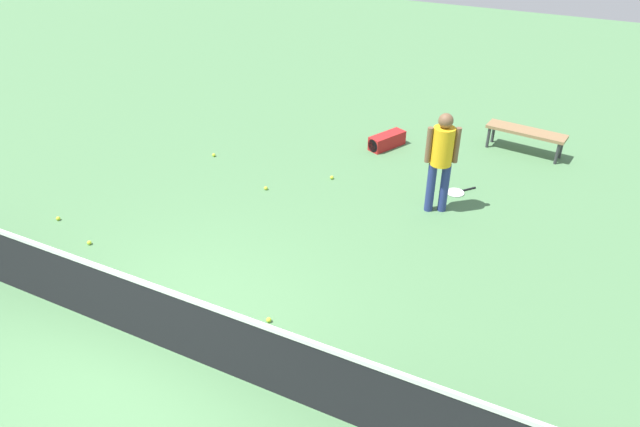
# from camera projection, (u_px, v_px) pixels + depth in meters

# --- Properties ---
(ground_plane) EXTENTS (40.00, 40.00, 0.00)m
(ground_plane) POSITION_uv_depth(u_px,v_px,m) (161.00, 346.00, 6.78)
(ground_plane) COLOR #4C7A4C
(court_net) EXTENTS (10.09, 0.09, 1.07)m
(court_net) POSITION_uv_depth(u_px,v_px,m) (154.00, 314.00, 6.51)
(court_net) COLOR #4C4C51
(court_net) RESTS_ON ground_plane
(player_near_side) EXTENTS (0.51, 0.45, 1.70)m
(player_near_side) POSITION_uv_depth(u_px,v_px,m) (442.00, 155.00, 8.87)
(player_near_side) COLOR navy
(player_near_side) RESTS_ON ground_plane
(tennis_racket_near_player) EXTENTS (0.51, 0.56, 0.03)m
(tennis_racket_near_player) POSITION_uv_depth(u_px,v_px,m) (457.00, 192.00, 9.88)
(tennis_racket_near_player) COLOR white
(tennis_racket_near_player) RESTS_ON ground_plane
(tennis_ball_near_player) EXTENTS (0.07, 0.07, 0.07)m
(tennis_ball_near_player) POSITION_uv_depth(u_px,v_px,m) (214.00, 155.00, 11.08)
(tennis_ball_near_player) COLOR #C6E033
(tennis_ball_near_player) RESTS_ON ground_plane
(tennis_ball_by_net) EXTENTS (0.07, 0.07, 0.07)m
(tennis_ball_by_net) POSITION_uv_depth(u_px,v_px,m) (332.00, 177.00, 10.30)
(tennis_ball_by_net) COLOR #C6E033
(tennis_ball_by_net) RESTS_ON ground_plane
(tennis_ball_midcourt) EXTENTS (0.07, 0.07, 0.07)m
(tennis_ball_midcourt) POSITION_uv_depth(u_px,v_px,m) (266.00, 188.00, 9.96)
(tennis_ball_midcourt) COLOR #C6E033
(tennis_ball_midcourt) RESTS_ON ground_plane
(tennis_ball_baseline) EXTENTS (0.07, 0.07, 0.07)m
(tennis_ball_baseline) POSITION_uv_depth(u_px,v_px,m) (89.00, 243.00, 8.55)
(tennis_ball_baseline) COLOR #C6E033
(tennis_ball_baseline) RESTS_ON ground_plane
(tennis_ball_stray_left) EXTENTS (0.07, 0.07, 0.07)m
(tennis_ball_stray_left) POSITION_uv_depth(u_px,v_px,m) (58.00, 218.00, 9.12)
(tennis_ball_stray_left) COLOR #C6E033
(tennis_ball_stray_left) RESTS_ON ground_plane
(tennis_ball_stray_right) EXTENTS (0.07, 0.07, 0.07)m
(tennis_ball_stray_right) POSITION_uv_depth(u_px,v_px,m) (269.00, 320.00, 7.12)
(tennis_ball_stray_right) COLOR #C6E033
(tennis_ball_stray_right) RESTS_ON ground_plane
(courtside_bench) EXTENTS (1.54, 0.59, 0.48)m
(courtside_bench) POSITION_uv_depth(u_px,v_px,m) (526.00, 133.00, 11.03)
(courtside_bench) COLOR olive
(courtside_bench) RESTS_ON ground_plane
(equipment_bag) EXTENTS (0.59, 0.84, 0.28)m
(equipment_bag) POSITION_uv_depth(u_px,v_px,m) (386.00, 141.00, 11.37)
(equipment_bag) COLOR #B21E1E
(equipment_bag) RESTS_ON ground_plane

